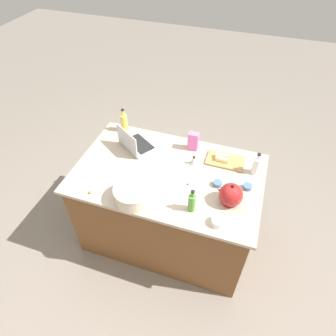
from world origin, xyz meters
The scene contains 19 objects.
ground_plane centered at (0.00, 0.00, 0.00)m, with size 12.00×12.00×0.00m, color slate.
island_counter centered at (0.00, 0.00, 0.45)m, with size 1.57×0.98×0.90m.
laptop centered at (0.39, -0.21, 0.95)m, with size 0.38×0.36×0.22m.
mixing_bowl_large centered at (0.16, 0.36, 0.97)m, with size 0.29×0.29×0.13m.
bottle_olive centered at (-0.29, 0.31, 0.98)m, with size 0.06×0.06×0.20m.
bottle_oil centered at (0.58, -0.41, 1.00)m, with size 0.06×0.06×0.24m.
bottle_vinegar centered at (-0.68, -0.23, 0.98)m, with size 0.06×0.06×0.21m.
kettle centered at (-0.54, 0.15, 0.98)m, with size 0.21×0.18×0.20m.
cutting_board centered at (-0.43, -0.28, 0.91)m, with size 0.32×0.19×0.02m, color #AD7F4C.
butter_stick_left centered at (-0.39, -0.30, 0.94)m, with size 0.11×0.04×0.04m, color #F4E58C.
butter_stick_right centered at (-0.40, -0.26, 0.94)m, with size 0.11×0.04×0.04m, color #F4E58C.
ramekin_small centered at (-0.50, 0.38, 0.93)m, with size 0.10×0.10×0.05m, color white.
ramekin_medium centered at (-0.65, -0.03, 0.92)m, with size 0.07×0.07×0.04m, color slate.
ramekin_wide centered at (-0.42, 0.01, 0.92)m, with size 0.07×0.07×0.04m, color slate.
kitchen_timer centered at (-0.17, -0.17, 0.94)m, with size 0.07×0.07×0.08m.
candy_bag centered at (-0.12, -0.36, 0.99)m, with size 0.09×0.06×0.17m, color pink.
candy_0 centered at (0.50, 0.41, 0.91)m, with size 0.02×0.02×0.02m, color orange.
candy_1 centered at (0.31, -0.22, 0.91)m, with size 0.01×0.01×0.01m, color green.
candy_2 centered at (-0.20, 0.08, 0.91)m, with size 0.02×0.02×0.02m, color blue.
Camera 1 is at (-0.55, 1.65, 2.64)m, focal length 31.51 mm.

